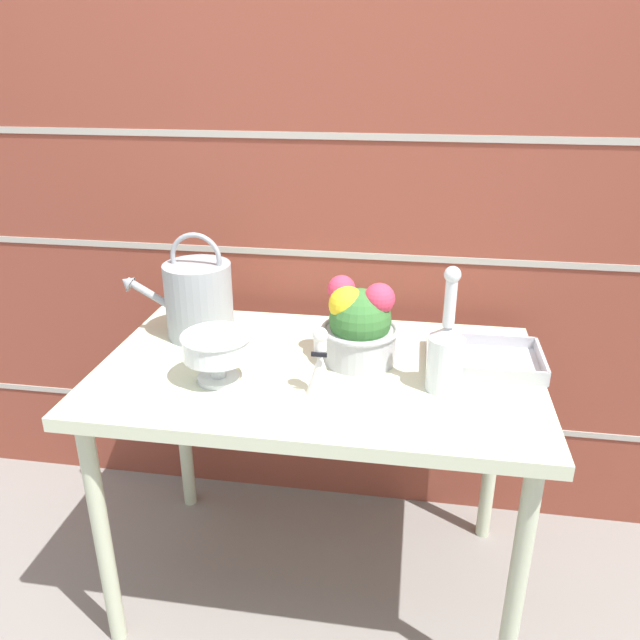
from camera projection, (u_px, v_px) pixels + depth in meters
The scene contains 9 objects.
ground_plane at pixel (318, 579), 1.93m from camera, with size 12.00×12.00×0.00m, color gray.
brick_wall at pixel (342, 195), 1.92m from camera, with size 3.60×0.08×2.20m.
patio_table at pixel (318, 392), 1.67m from camera, with size 1.15×0.70×0.74m.
watering_can at pixel (198, 299), 1.79m from camera, with size 0.34×0.19×0.31m.
crystal_pedestal_bowl at pixel (217, 349), 1.54m from camera, with size 0.18×0.18×0.13m.
flower_planter at pixel (359, 325), 1.64m from camera, with size 0.21×0.21×0.23m.
glass_decanter at pixel (446, 351), 1.49m from camera, with size 0.09×0.09×0.32m.
figurine_vase at pixel (320, 367), 1.49m from camera, with size 0.07×0.07×0.17m.
wire_tray at pixel (484, 360), 1.66m from camera, with size 0.30×0.22×0.04m.
Camera 1 is at (0.24, -1.44, 1.49)m, focal length 35.00 mm.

